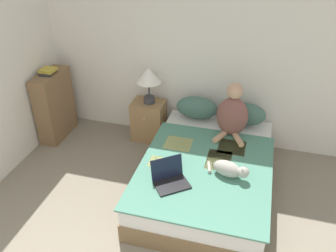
{
  "coord_description": "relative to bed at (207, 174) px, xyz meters",
  "views": [
    {
      "loc": [
        0.81,
        -0.63,
        2.88
      ],
      "look_at": [
        -0.09,
        2.61,
        0.79
      ],
      "focal_mm": 38.0,
      "sensor_mm": 36.0,
      "label": 1
    }
  ],
  "objects": [
    {
      "name": "bookshelf",
      "position": [
        -2.29,
        0.59,
        0.27
      ],
      "size": [
        0.25,
        0.65,
        0.97
      ],
      "color": "brown",
      "rests_on": "ground_plane"
    },
    {
      "name": "wall_back",
      "position": [
        -0.38,
        1.11,
        1.06
      ],
      "size": [
        5.13,
        0.05,
        2.55
      ],
      "color": "silver",
      "rests_on": "ground_plane"
    },
    {
      "name": "nightstand",
      "position": [
        -0.99,
        0.87,
        0.07
      ],
      "size": [
        0.44,
        0.37,
        0.58
      ],
      "color": "#937047",
      "rests_on": "ground_plane"
    },
    {
      "name": "table_lamp",
      "position": [
        -0.97,
        0.86,
        0.74
      ],
      "size": [
        0.33,
        0.33,
        0.51
      ],
      "color": "#38383D",
      "rests_on": "nightstand"
    },
    {
      "name": "pillow_near",
      "position": [
        -0.31,
        0.88,
        0.37
      ],
      "size": [
        0.56,
        0.28,
        0.3
      ],
      "color": "#42665B",
      "rests_on": "bed"
    },
    {
      "name": "pillow_far",
      "position": [
        0.31,
        0.88,
        0.37
      ],
      "size": [
        0.56,
        0.28,
        0.3
      ],
      "color": "#42665B",
      "rests_on": "bed"
    },
    {
      "name": "cat_tabby",
      "position": [
        0.27,
        -0.24,
        0.31
      ],
      "size": [
        0.47,
        0.27,
        0.18
      ],
      "rotation": [
        0.0,
        0.0,
        -0.28
      ],
      "color": "#A8A399",
      "rests_on": "bed"
    },
    {
      "name": "person_sitting",
      "position": [
        0.18,
        0.57,
        0.51
      ],
      "size": [
        0.39,
        0.38,
        0.7
      ],
      "color": "brown",
      "rests_on": "bed"
    },
    {
      "name": "book_stack_top",
      "position": [
        -2.3,
        0.59,
        0.78
      ],
      "size": [
        0.19,
        0.25,
        0.07
      ],
      "color": "#2D2D33",
      "rests_on": "bookshelf"
    },
    {
      "name": "laptop_open",
      "position": [
        -0.3,
        -0.51,
        0.28
      ],
      "size": [
        0.45,
        0.44,
        0.25
      ],
      "rotation": [
        0.0,
        0.0,
        0.66
      ],
      "color": "black",
      "rests_on": "bed"
    },
    {
      "name": "bed",
      "position": [
        0.0,
        0.0,
        0.0
      ],
      "size": [
        1.43,
        2.08,
        0.44
      ],
      "color": "brown",
      "rests_on": "ground_plane"
    }
  ]
}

